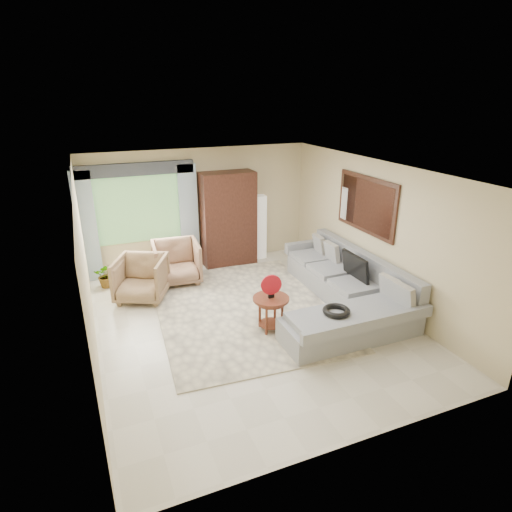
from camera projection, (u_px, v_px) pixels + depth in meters
name	position (u px, v px, depth m)	size (l,w,h in m)	color
ground	(250.00, 321.00, 7.39)	(6.00, 6.00, 0.00)	silver
area_rug	(243.00, 308.00, 7.81)	(3.00, 4.00, 0.02)	beige
sectional_sofa	(345.00, 293.00, 7.77)	(2.30, 3.46, 0.90)	gray
tv_screen	(355.00, 267.00, 7.81)	(0.06, 0.74, 0.48)	black
garden_hose	(336.00, 311.00, 6.61)	(0.43, 0.43, 0.09)	black
coffee_table	(271.00, 313.00, 7.02)	(0.60, 0.60, 0.60)	#522416
red_disc	(271.00, 285.00, 6.83)	(0.34, 0.34, 0.03)	#AF111D
armchair_left	(141.00, 278.00, 8.07)	(0.89, 0.92, 0.83)	olive
armchair_right	(177.00, 262.00, 8.80)	(0.92, 0.95, 0.86)	#8A604B
potted_plant	(107.00, 275.00, 8.63)	(0.46, 0.40, 0.51)	#999999
armoire	(228.00, 219.00, 9.56)	(1.20, 0.55, 2.10)	black
floor_lamp	(260.00, 227.00, 10.00)	(0.24, 0.24, 1.50)	silver
window	(138.00, 209.00, 8.97)	(1.80, 0.04, 1.40)	#669E59
curtain_left	(87.00, 228.00, 8.61)	(0.40, 0.08, 2.30)	#9EB7CC
curtain_right	(189.00, 217.00, 9.36)	(0.40, 0.08, 2.30)	#9EB7CC
valance	(134.00, 169.00, 8.61)	(2.40, 0.12, 0.26)	#1E232D
wall_mirror	(366.00, 205.00, 7.94)	(0.05, 1.70, 1.05)	black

